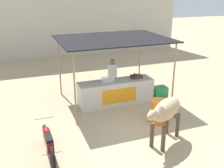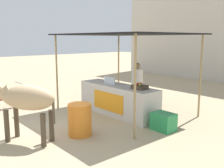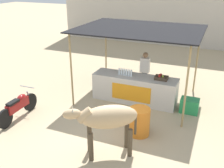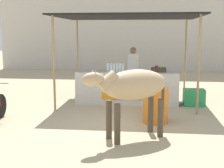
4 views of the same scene
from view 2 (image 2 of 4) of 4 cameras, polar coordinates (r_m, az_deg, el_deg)
The scene contains 10 objects.
ground_plane at distance 7.44m, azimuth -11.71°, elevation -9.50°, with size 60.00×60.00×0.00m, color tan.
stall_counter at distance 8.53m, azimuth 1.21°, elevation -3.42°, with size 3.00×0.82×0.96m.
stall_awning at distance 8.50m, azimuth 2.80°, elevation 10.20°, with size 4.20×3.20×2.59m.
water_bottle_row at distance 8.64m, azimuth -0.56°, elevation 0.78°, with size 0.52×0.07×0.25m.
fruit_crate at distance 7.80m, azimuth 6.02°, elevation -0.60°, with size 0.44×0.32×0.18m.
vendor_behind_counter at distance 8.86m, azimuth 5.44°, elevation -0.51°, with size 0.34×0.22×1.65m.
cooler_box at distance 7.23m, azimuth 11.13°, elevation -8.05°, with size 0.60×0.44×0.48m, color #268C4C.
water_barrel at distance 6.75m, azimuth -7.02°, elevation -7.71°, with size 0.60×0.60×0.82m, color orange.
cow at distance 6.48m, azimuth -18.33°, elevation -3.19°, with size 1.73×1.29×1.44m.
motorcycle_parked at distance 9.86m, azimuth -22.44°, elevation -2.66°, with size 0.55×1.80×0.90m.
Camera 2 is at (6.18, -3.34, 2.44)m, focal length 42.00 mm.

